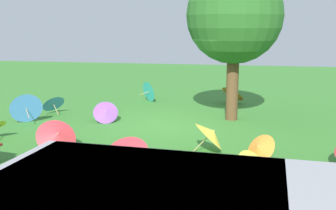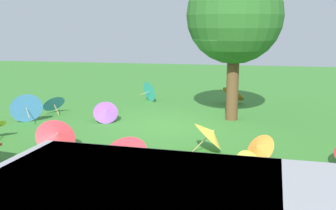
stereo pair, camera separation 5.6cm
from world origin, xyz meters
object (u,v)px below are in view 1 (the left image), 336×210
parasol_blue_3 (26,107)px  parasol_red_4 (57,135)px  shade_tree (234,16)px  parasol_orange_3 (234,92)px  parasol_yellow_0 (211,133)px  parasol_orange_1 (259,148)px  parasol_blue_1 (53,102)px  parasol_teal_0 (150,91)px  parasol_purple_0 (105,111)px  parasol_yellow_1 (257,171)px  parasol_red_1 (124,153)px

parasol_blue_3 → parasol_red_4: bearing=132.0°
shade_tree → parasol_red_4: 6.33m
parasol_red_4 → parasol_orange_3: bearing=-116.9°
parasol_orange_3 → parasol_yellow_0: bearing=88.1°
parasol_orange_1 → parasol_blue_1: 7.62m
shade_tree → parasol_teal_0: bearing=-38.0°
parasol_teal_0 → parasol_red_4: size_ratio=0.70×
parasol_orange_1 → parasol_purple_0: bearing=-31.6°
parasol_teal_0 → parasol_purple_0: size_ratio=0.90×
parasol_yellow_1 → parasol_blue_1: bearing=-38.5°
shade_tree → parasol_red_1: size_ratio=4.53×
parasol_orange_3 → parasol_yellow_1: bearing=95.5°
parasol_red_1 → parasol_yellow_0: bearing=-126.0°
parasol_yellow_1 → parasol_red_4: parasol_red_4 is taller
parasol_red_4 → parasol_orange_3: parasol_red_4 is taller
shade_tree → parasol_blue_1: shade_tree is taller
parasol_teal_0 → parasol_red_1: bearing=101.0°
parasol_teal_0 → parasol_blue_1: 3.93m
shade_tree → parasol_purple_0: size_ratio=5.14×
parasol_red_1 → parasol_blue_1: size_ratio=1.05×
shade_tree → parasol_red_4: (3.69, 4.35, -2.74)m
shade_tree → parasol_red_1: bearing=72.6°
parasol_purple_0 → parasol_red_4: bearing=90.4°
parasol_red_1 → parasol_blue_3: parasol_blue_3 is taller
parasol_red_1 → parasol_teal_0: 8.21m
parasol_orange_1 → parasol_blue_1: (6.70, -3.63, 0.08)m
parasol_blue_3 → parasol_purple_0: bearing=-168.1°
shade_tree → parasol_orange_3: 3.90m
parasol_yellow_1 → parasol_red_4: size_ratio=0.87×
parasol_yellow_1 → parasol_teal_0: bearing=-63.9°
parasol_red_1 → parasol_teal_0: parasol_red_1 is taller
shade_tree → parasol_blue_1: bearing=3.6°
shade_tree → parasol_orange_3: bearing=-88.5°
parasol_blue_1 → parasol_red_4: bearing=119.0°
parasol_blue_1 → parasol_orange_3: size_ratio=0.81×
shade_tree → parasol_blue_1: size_ratio=4.74×
parasol_purple_0 → parasol_orange_3: (-3.64, -4.00, 0.09)m
parasol_blue_1 → parasol_yellow_1: bearing=141.5°
parasol_red_1 → parasol_orange_1: 2.94m
shade_tree → parasol_red_4: bearing=49.7°
parasol_red_1 → parasol_yellow_1: size_ratio=1.01×
parasol_blue_1 → parasol_red_4: parasol_red_4 is taller
parasol_yellow_0 → parasol_red_1: bearing=54.0°
parasol_orange_1 → parasol_blue_1: size_ratio=0.86×
parasol_blue_3 → parasol_orange_3: parasol_blue_3 is taller
parasol_red_1 → parasol_yellow_0: parasol_red_1 is taller
parasol_teal_0 → parasol_blue_3: size_ratio=0.76×
parasol_orange_1 → parasol_blue_3: size_ratio=0.79×
parasol_orange_3 → parasol_red_4: bearing=63.1°
shade_tree → parasol_red_1: (1.72, 5.49, -2.67)m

